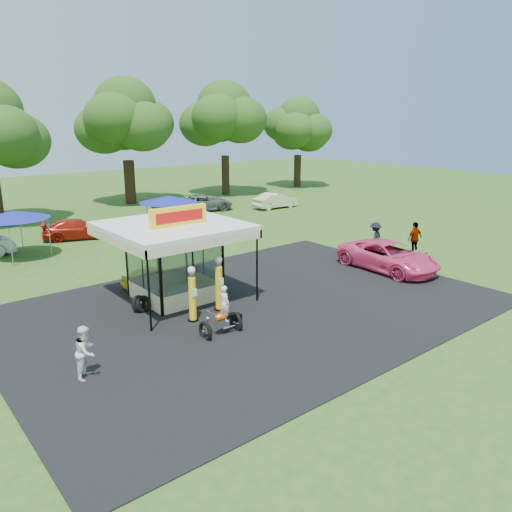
% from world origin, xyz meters
% --- Properties ---
extents(ground, '(120.00, 120.00, 0.00)m').
position_xyz_m(ground, '(0.00, 0.00, 0.00)').
color(ground, '#2C5119').
rests_on(ground, ground).
extents(asphalt_apron, '(20.00, 14.00, 0.04)m').
position_xyz_m(asphalt_apron, '(0.00, 2.00, 0.02)').
color(asphalt_apron, black).
rests_on(asphalt_apron, ground).
extents(gas_station_kiosk, '(5.40, 5.40, 4.18)m').
position_xyz_m(gas_station_kiosk, '(-2.00, 4.99, 1.78)').
color(gas_station_kiosk, white).
rests_on(gas_station_kiosk, ground).
extents(gas_pump_left, '(0.42, 0.42, 2.25)m').
position_xyz_m(gas_pump_left, '(-2.80, 2.32, 1.08)').
color(gas_pump_left, black).
rests_on(gas_pump_left, ground).
extents(gas_pump_right, '(0.44, 0.44, 2.36)m').
position_xyz_m(gas_pump_right, '(-1.34, 2.61, 1.13)').
color(gas_pump_right, black).
rests_on(gas_pump_right, ground).
extents(motorcycle, '(1.63, 0.79, 1.94)m').
position_xyz_m(motorcycle, '(-2.54, 0.62, 0.75)').
color(motorcycle, black).
rests_on(motorcycle, ground).
extents(spare_tires, '(0.91, 0.64, 0.74)m').
position_xyz_m(spare_tires, '(-3.93, 4.49, 0.36)').
color(spare_tires, black).
rests_on(spare_tires, ground).
extents(a_frame_sign, '(0.63, 0.61, 1.07)m').
position_xyz_m(a_frame_sign, '(9.95, 0.54, 0.54)').
color(a_frame_sign, '#593819').
rests_on(a_frame_sign, ground).
extents(kiosk_car, '(2.82, 1.13, 0.96)m').
position_xyz_m(kiosk_car, '(-2.00, 7.20, 0.48)').
color(kiosk_car, yellow).
rests_on(kiosk_car, ground).
extents(pink_sedan, '(2.75, 5.55, 1.51)m').
position_xyz_m(pink_sedan, '(8.77, 1.67, 0.76)').
color(pink_sedan, '#F7437C').
rests_on(pink_sedan, ground).
extents(spectator_west, '(1.02, 1.03, 1.68)m').
position_xyz_m(spectator_west, '(-7.65, 0.68, 0.84)').
color(spectator_west, white).
rests_on(spectator_west, ground).
extents(spectator_east_a, '(1.40, 1.05, 1.93)m').
position_xyz_m(spectator_east_a, '(10.72, 4.05, 0.96)').
color(spectator_east_a, black).
rests_on(spectator_east_a, ground).
extents(spectator_east_b, '(1.18, 0.59, 1.93)m').
position_xyz_m(spectator_east_b, '(12.55, 2.63, 0.96)').
color(spectator_east_b, gray).
rests_on(spectator_east_b, ground).
extents(bg_car_b, '(4.82, 3.15, 1.30)m').
position_xyz_m(bg_car_b, '(-1.20, 18.91, 0.65)').
color(bg_car_b, '#A1190C').
rests_on(bg_car_b, ground).
extents(bg_car_c, '(5.12, 3.25, 1.62)m').
position_xyz_m(bg_car_c, '(6.16, 17.64, 0.81)').
color(bg_car_c, '#ADACB1').
rests_on(bg_car_c, ground).
extents(bg_car_d, '(5.52, 3.54, 1.42)m').
position_xyz_m(bg_car_d, '(10.88, 22.35, 0.71)').
color(bg_car_d, '#5A5B5D').
rests_on(bg_car_d, ground).
extents(bg_car_e, '(4.20, 1.67, 1.36)m').
position_xyz_m(bg_car_e, '(16.50, 19.38, 0.68)').
color(bg_car_e, beige).
rests_on(bg_car_e, ground).
extents(tent_west, '(3.87, 3.87, 2.71)m').
position_xyz_m(tent_west, '(-5.55, 16.53, 2.45)').
color(tent_west, gray).
rests_on(tent_west, ground).
extents(tent_east, '(3.85, 3.85, 2.69)m').
position_xyz_m(tent_east, '(4.01, 16.06, 2.43)').
color(tent_east, gray).
rests_on(tent_east, ground).
extents(oak_far_d, '(9.24, 9.24, 11.00)m').
position_xyz_m(oak_far_d, '(7.70, 29.66, 7.01)').
color(oak_far_d, black).
rests_on(oak_far_d, ground).
extents(oak_far_e, '(9.28, 9.28, 11.05)m').
position_xyz_m(oak_far_e, '(17.87, 28.71, 7.05)').
color(oak_far_e, black).
rests_on(oak_far_e, ground).
extents(oak_far_f, '(8.11, 8.11, 9.77)m').
position_xyz_m(oak_far_f, '(27.88, 28.47, 6.27)').
color(oak_far_f, black).
rests_on(oak_far_f, ground).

